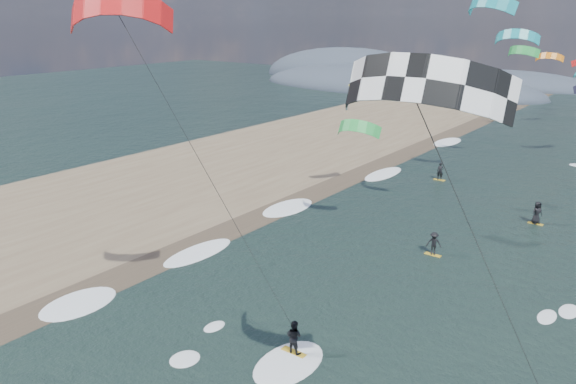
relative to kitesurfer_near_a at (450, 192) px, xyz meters
The scene contains 8 objects.
sand_strip 36.82m from the kitesurfer_near_a, 169.20° to the left, with size 26.00×240.00×0.00m, color brown.
wet_sand_strip 25.96m from the kitesurfer_near_a, 163.67° to the left, with size 3.00×240.00×0.00m, color #382D23.
coastal_hills 118.68m from the kitesurfer_near_a, 117.88° to the left, with size 80.00×41.00×15.00m.
kitesurfer_near_a is the anchor object (origin of this frame).
kitesurfer_near_b 11.58m from the kitesurfer_near_a, behind, with size 7.05×9.09×16.72m.
far_kitesurfers 30.92m from the kitesurfer_near_a, 106.36° to the left, with size 11.74×17.91×1.81m.
bg_kite_field 50.76m from the kitesurfer_near_a, 101.96° to the left, with size 15.41×65.18×10.50m.
shoreline_surf 26.59m from the kitesurfer_near_a, 151.91° to the left, with size 2.40×79.40×0.11m.
Camera 1 is at (15.06, -9.25, 15.53)m, focal length 35.00 mm.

